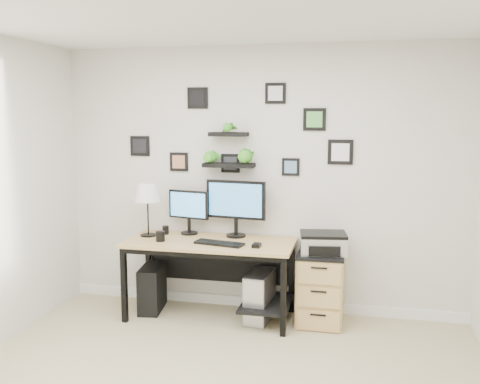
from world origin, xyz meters
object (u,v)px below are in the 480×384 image
(desk, at_px, (214,253))
(table_lamp, at_px, (147,194))
(pc_tower_black, at_px, (152,288))
(mug, at_px, (160,236))
(printer, at_px, (323,243))
(file_cabinet, at_px, (320,288))
(monitor_right, at_px, (236,204))
(pc_tower_grey, at_px, (260,296))
(monitor_left, at_px, (189,209))

(desk, xyz_separation_m, table_lamp, (-0.69, 0.04, 0.55))
(desk, relative_size, pc_tower_black, 3.59)
(mug, height_order, printer, printer)
(table_lamp, height_order, file_cabinet, table_lamp)
(desk, distance_m, pc_tower_black, 0.77)
(monitor_right, bearing_deg, table_lamp, -170.09)
(mug, height_order, file_cabinet, mug)
(monitor_right, height_order, printer, monitor_right)
(mug, xyz_separation_m, pc_tower_black, (-0.16, 0.17, -0.58))
(pc_tower_grey, relative_size, printer, 1.05)
(table_lamp, height_order, printer, table_lamp)
(desk, height_order, file_cabinet, desk)
(mug, bearing_deg, file_cabinet, 7.69)
(desk, bearing_deg, pc_tower_grey, -0.47)
(monitor_left, height_order, pc_tower_grey, monitor_left)
(pc_tower_black, height_order, printer, printer)
(monitor_right, relative_size, table_lamp, 1.14)
(pc_tower_grey, xyz_separation_m, printer, (0.58, 0.06, 0.53))
(table_lamp, relative_size, printer, 1.15)
(file_cabinet, bearing_deg, pc_tower_grey, -173.76)
(desk, xyz_separation_m, printer, (1.02, 0.05, 0.14))
(mug, distance_m, pc_tower_black, 0.62)
(desk, bearing_deg, mug, -163.59)
(monitor_left, relative_size, monitor_right, 0.74)
(monitor_left, height_order, table_lamp, table_lamp)
(desk, distance_m, pc_tower_grey, 0.59)
(monitor_right, distance_m, file_cabinet, 1.13)
(mug, height_order, pc_tower_black, mug)
(table_lamp, bearing_deg, pc_tower_black, -32.16)
(monitor_left, height_order, monitor_right, monitor_right)
(monitor_right, relative_size, pc_tower_black, 1.34)
(pc_tower_grey, bearing_deg, printer, 5.60)
(monitor_left, relative_size, table_lamp, 0.84)
(monitor_left, bearing_deg, table_lamp, -156.24)
(desk, bearing_deg, table_lamp, 176.48)
(monitor_left, distance_m, file_cabinet, 1.50)
(table_lamp, xyz_separation_m, pc_tower_black, (0.03, -0.02, -0.95))
(desk, height_order, monitor_left, monitor_left)
(file_cabinet, bearing_deg, printer, -18.28)
(desk, height_order, monitor_right, monitor_right)
(monitor_right, relative_size, printer, 1.30)
(pc_tower_black, bearing_deg, pc_tower_grey, -9.28)
(monitor_right, relative_size, file_cabinet, 0.89)
(printer, bearing_deg, desk, -177.02)
(desk, bearing_deg, pc_tower_black, 178.15)
(pc_tower_black, bearing_deg, mug, -53.42)
(desk, relative_size, table_lamp, 3.05)
(monitor_left, bearing_deg, file_cabinet, -6.26)
(table_lamp, distance_m, printer, 1.76)
(desk, bearing_deg, monitor_left, 147.44)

